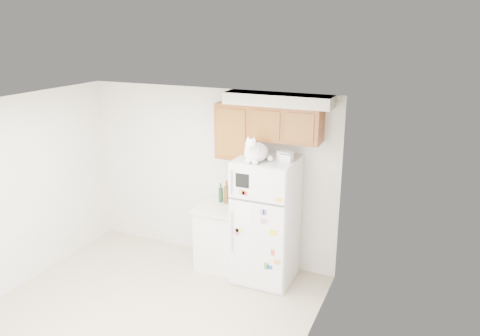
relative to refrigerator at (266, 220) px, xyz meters
The scene contains 9 objects.
ground_plane 2.09m from the refrigerator, 122.46° to the right, with size 3.80×4.00×0.01m, color tan.
room_shell 1.83m from the refrigerator, 123.45° to the right, with size 3.84×4.04×2.52m.
refrigerator is the anchor object (origin of this frame).
base_counter 0.79m from the refrigerator, behind, with size 0.64×0.64×0.92m.
cat 1.01m from the refrigerator, 114.19° to the right, with size 0.35×0.51×0.36m.
storage_box_back 0.93m from the refrigerator, 24.52° to the left, with size 0.18×0.13×0.10m, color white.
storage_box_front 0.93m from the refrigerator, ahead, with size 0.15×0.11×0.09m, color white.
bottle_green 0.82m from the refrigerator, 164.40° to the left, with size 0.06×0.06×0.28m, color #19381E, non-canonical shape.
bottle_amber 0.73m from the refrigerator, 163.06° to the left, with size 0.08×0.08×0.33m, color #593814, non-canonical shape.
Camera 1 is at (2.98, -3.76, 3.35)m, focal length 35.00 mm.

